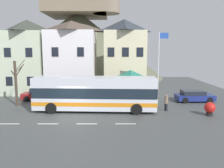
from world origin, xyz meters
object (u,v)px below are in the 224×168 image
at_px(pedestrian_00, 147,96).
at_px(pedestrian_01, 167,102).
at_px(townhouse_01, 73,57).
at_px(parked_car_02, 195,96).
at_px(harbour_buoy, 211,108).
at_px(flagpole, 160,64).
at_px(parked_car_00, 41,94).
at_px(townhouse_02, 125,56).
at_px(public_bench, 135,94).
at_px(bus_shelter, 131,76).
at_px(townhouse_00, 30,57).
at_px(bare_tree_01, 17,82).
at_px(hilltop_castle, 79,41).
at_px(transit_bus, 96,94).

relative_size(pedestrian_00, pedestrian_01, 1.04).
relative_size(townhouse_01, pedestrian_01, 6.21).
xyz_separation_m(parked_car_02, harbour_buoy, (-0.65, -5.59, 0.06)).
bearing_deg(flagpole, townhouse_01, 142.78).
bearing_deg(flagpole, parked_car_00, 167.19).
bearing_deg(flagpole, townhouse_02, 110.50).
relative_size(parked_car_00, public_bench, 2.75).
xyz_separation_m(bus_shelter, public_bench, (0.63, 2.28, -2.49)).
xyz_separation_m(townhouse_00, public_bench, (13.85, -4.35, -4.35)).
distance_m(harbour_buoy, bare_tree_01, 18.65).
relative_size(hilltop_castle, public_bench, 24.77).
bearing_deg(transit_bus, flagpole, 19.53).
distance_m(townhouse_00, parked_car_02, 21.66).
bearing_deg(bus_shelter, harbour_buoy, -37.69).
relative_size(hilltop_castle, bus_shelter, 9.95).
height_order(hilltop_castle, flagpole, hilltop_castle).
xyz_separation_m(pedestrian_00, public_bench, (-0.96, 3.43, -0.47)).
xyz_separation_m(parked_car_00, flagpole, (12.91, -2.94, 3.59)).
bearing_deg(parked_car_02, bare_tree_01, -175.69).
bearing_deg(townhouse_01, public_bench, -25.69).
bearing_deg(transit_bus, pedestrian_00, 26.42).
xyz_separation_m(bus_shelter, harbour_buoy, (6.50, -5.02, -2.29)).
bearing_deg(harbour_buoy, bare_tree_01, 168.58).
relative_size(townhouse_00, parked_car_00, 2.42).
height_order(pedestrian_01, harbour_buoy, pedestrian_01).
xyz_separation_m(townhouse_00, bus_shelter, (13.22, -6.63, -1.85)).
bearing_deg(townhouse_02, pedestrian_01, -71.08).
bearing_deg(pedestrian_00, bus_shelter, 144.13).
xyz_separation_m(hilltop_castle, flagpole, (11.86, -26.58, -3.42)).
xyz_separation_m(pedestrian_00, harbour_buoy, (4.91, -3.87, -0.27)).
bearing_deg(pedestrian_01, townhouse_01, 137.66).
xyz_separation_m(parked_car_00, pedestrian_00, (11.77, -2.58, 0.27)).
relative_size(hilltop_castle, parked_car_00, 9.00).
height_order(hilltop_castle, harbour_buoy, hilltop_castle).
height_order(bus_shelter, flagpole, flagpole).
bearing_deg(pedestrian_01, flagpole, 101.55).
bearing_deg(bare_tree_01, public_bench, 16.39).
distance_m(pedestrian_00, bare_tree_01, 13.38).
distance_m(townhouse_02, bus_shelter, 7.01).
relative_size(transit_bus, pedestrian_01, 7.46).
bearing_deg(parked_car_00, pedestrian_01, 156.49).
relative_size(townhouse_01, townhouse_02, 0.97).
bearing_deg(townhouse_02, hilltop_castle, 115.59).
bearing_deg(townhouse_01, hilltop_castle, 95.62).
relative_size(hilltop_castle, pedestrian_00, 22.59).
distance_m(townhouse_00, hilltop_castle, 19.10).
bearing_deg(transit_bus, bare_tree_01, 168.49).
xyz_separation_m(townhouse_01, parked_car_00, (-2.91, -4.66, -4.05)).
xyz_separation_m(hilltop_castle, bus_shelter, (9.13, -25.07, -4.73)).
xyz_separation_m(townhouse_01, bare_tree_01, (-4.44, -7.43, -2.31)).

